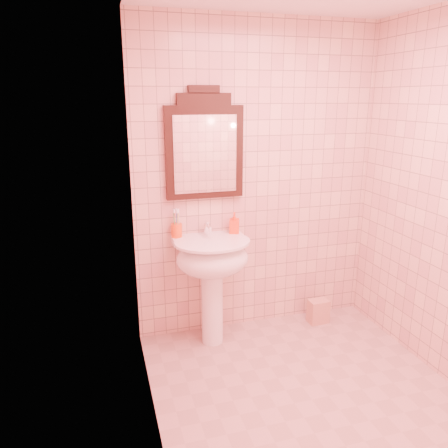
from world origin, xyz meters
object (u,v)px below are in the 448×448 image
object	(u,v)px
toothbrush_cup	(177,230)
mirror	(205,148)
towel	(318,311)
pedestal_sink	(212,265)
soap_dispenser	(234,223)

from	to	relation	value
toothbrush_cup	mirror	bearing A→B (deg)	8.37
towel	pedestal_sink	bearing A→B (deg)	-177.20
mirror	soap_dispenser	distance (m)	0.64
mirror	soap_dispenser	bearing A→B (deg)	-16.30
mirror	toothbrush_cup	bearing A→B (deg)	-171.63
pedestal_sink	mirror	bearing A→B (deg)	90.00
mirror	towel	bearing A→B (deg)	-9.00
pedestal_sink	mirror	xyz separation A→B (m)	(0.00, 0.20, 0.88)
soap_dispenser	towel	xyz separation A→B (m)	(0.75, -0.09, -0.84)
pedestal_sink	soap_dispenser	world-z (taller)	soap_dispenser
toothbrush_cup	towel	xyz separation A→B (m)	(1.21, -0.12, -0.81)
mirror	toothbrush_cup	xyz separation A→B (m)	(-0.24, -0.04, -0.62)
pedestal_sink	toothbrush_cup	xyz separation A→B (m)	(-0.24, 0.17, 0.26)
pedestal_sink	towel	xyz separation A→B (m)	(0.97, 0.05, -0.56)
pedestal_sink	toothbrush_cup	world-z (taller)	toothbrush_cup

